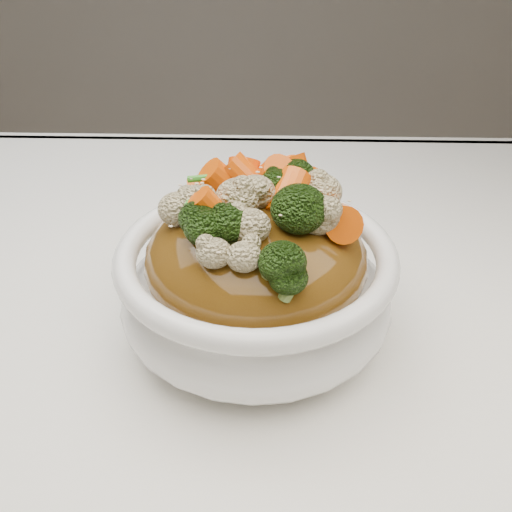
# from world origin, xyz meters

# --- Properties ---
(tablecloth) EXTENTS (1.20, 0.80, 0.04)m
(tablecloth) POSITION_xyz_m (0.00, 0.00, 0.73)
(tablecloth) COLOR white
(tablecloth) RESTS_ON dining_table
(bowl) EXTENTS (0.22, 0.22, 0.08)m
(bowl) POSITION_xyz_m (0.05, -0.01, 0.79)
(bowl) COLOR white
(bowl) RESTS_ON tablecloth
(sauce_base) EXTENTS (0.18, 0.18, 0.09)m
(sauce_base) POSITION_xyz_m (0.05, -0.01, 0.82)
(sauce_base) COLOR #5B390F
(sauce_base) RESTS_ON bowl
(carrots) EXTENTS (0.18, 0.18, 0.05)m
(carrots) POSITION_xyz_m (0.05, -0.01, 0.88)
(carrots) COLOR #E25407
(carrots) RESTS_ON sauce_base
(broccoli) EXTENTS (0.18, 0.18, 0.04)m
(broccoli) POSITION_xyz_m (0.05, -0.01, 0.88)
(broccoli) COLOR black
(broccoli) RESTS_ON sauce_base
(cauliflower) EXTENTS (0.18, 0.18, 0.04)m
(cauliflower) POSITION_xyz_m (0.05, -0.01, 0.88)
(cauliflower) COLOR #CABB8A
(cauliflower) RESTS_ON sauce_base
(scallions) EXTENTS (0.13, 0.13, 0.02)m
(scallions) POSITION_xyz_m (0.05, -0.01, 0.88)
(scallions) COLOR #338A20
(scallions) RESTS_ON sauce_base
(sesame_seeds) EXTENTS (0.16, 0.16, 0.01)m
(sesame_seeds) POSITION_xyz_m (0.05, -0.01, 0.88)
(sesame_seeds) COLOR beige
(sesame_seeds) RESTS_ON sauce_base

